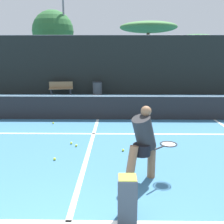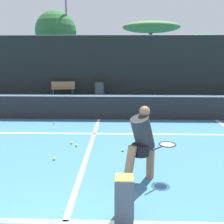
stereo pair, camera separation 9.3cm
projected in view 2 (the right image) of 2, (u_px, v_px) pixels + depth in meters
name	position (u px, v px, depth m)	size (l,w,h in m)	color
court_baseline_near	(65.00, 222.00, 3.88)	(11.00, 0.10, 0.01)	white
court_service_line	(94.00, 134.00, 8.28)	(8.25, 0.10, 0.01)	white
court_center_mark	(90.00, 148.00, 7.03)	(0.10, 6.43, 0.01)	white
net	(99.00, 106.00, 10.06)	(11.09, 0.09, 1.07)	slate
fence_back	(107.00, 65.00, 16.39)	(24.00, 0.06, 3.67)	black
player_practicing	(142.00, 142.00, 4.97)	(1.17, 0.80, 1.51)	#8C6042
tennis_ball_scattered_0	(71.00, 143.00, 7.31)	(0.07, 0.07, 0.07)	#D1E033
tennis_ball_scattered_1	(123.00, 150.00, 6.75)	(0.07, 0.07, 0.07)	#D1E033
tennis_ball_scattered_2	(76.00, 145.00, 7.11)	(0.07, 0.07, 0.07)	#D1E033
tennis_ball_scattered_4	(144.00, 143.00, 7.33)	(0.07, 0.07, 0.07)	#D1E033
tennis_ball_scattered_6	(54.00, 159.00, 6.19)	(0.07, 0.07, 0.07)	#D1E033
tennis_ball_scattered_8	(54.00, 123.00, 9.49)	(0.07, 0.07, 0.07)	#D1E033
ball_hopper	(124.00, 198.00, 3.83)	(0.28, 0.28, 0.71)	#4C4C51
courtside_bench	(63.00, 88.00, 16.10)	(1.47, 0.57, 0.86)	olive
trash_bin	(99.00, 89.00, 15.98)	(0.60, 0.60, 0.89)	#3F3F42
parked_car	(47.00, 79.00, 20.29)	(1.75, 4.18, 1.55)	silver
floodlight_mast	(66.00, 8.00, 22.04)	(1.10, 0.24, 10.31)	slate
tree_west	(151.00, 28.00, 22.22)	(4.88, 4.88, 5.24)	brown
tree_mid	(56.00, 31.00, 23.07)	(3.60, 3.60, 6.33)	brown
tree_east	(199.00, 39.00, 24.53)	(3.96, 3.96, 4.40)	brown
building_far	(113.00, 57.00, 30.27)	(36.00, 2.40, 4.63)	#B2ADA3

